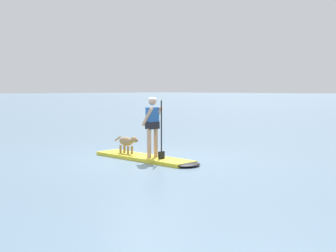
{
  "coord_description": "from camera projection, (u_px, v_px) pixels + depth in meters",
  "views": [
    {
      "loc": [
        9.21,
        -8.34,
        2.0
      ],
      "look_at": [
        0.0,
        1.0,
        0.9
      ],
      "focal_mm": 46.9,
      "sensor_mm": 36.0,
      "label": 1
    }
  ],
  "objects": [
    {
      "name": "ground_plane",
      "position": [
        143.0,
        159.0,
        12.53
      ],
      "size": [
        400.0,
        400.0,
        0.0
      ],
      "primitive_type": "plane",
      "color": "slate"
    },
    {
      "name": "paddleboard",
      "position": [
        149.0,
        159.0,
        12.37
      ],
      "size": [
        3.65,
        0.84,
        0.1
      ],
      "color": "yellow",
      "rests_on": "ground_plane"
    },
    {
      "name": "person_paddler",
      "position": [
        153.0,
        123.0,
        12.18
      ],
      "size": [
        0.6,
        0.48,
        1.69
      ],
      "color": "tan",
      "rests_on": "paddleboard"
    },
    {
      "name": "dog",
      "position": [
        127.0,
        142.0,
        12.98
      ],
      "size": [
        1.03,
        0.23,
        0.53
      ],
      "color": "#997A51",
      "rests_on": "paddleboard"
    }
  ]
}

